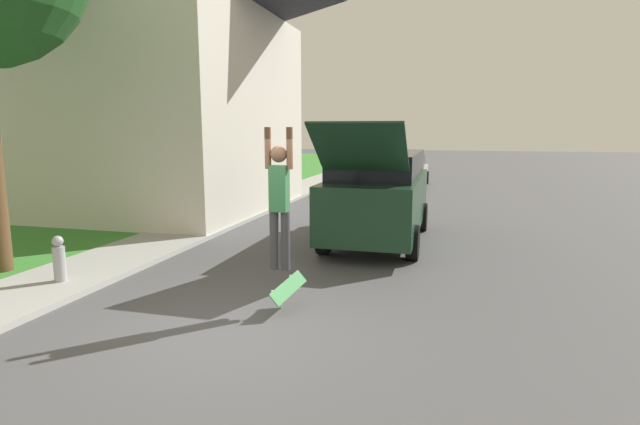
% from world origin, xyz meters
% --- Properties ---
extents(ground_plane, '(120.00, 120.00, 0.00)m').
position_xyz_m(ground_plane, '(0.00, 0.00, 0.00)').
color(ground_plane, '#49494C').
extents(lawn, '(10.00, 80.00, 0.08)m').
position_xyz_m(lawn, '(-8.00, 6.00, 0.04)').
color(lawn, '#387F2D').
rests_on(lawn, ground_plane).
extents(sidewalk, '(1.80, 80.00, 0.10)m').
position_xyz_m(sidewalk, '(-3.60, 6.00, 0.05)').
color(sidewalk, '#9E9E99').
rests_on(sidewalk, ground_plane).
extents(house, '(10.64, 8.69, 8.43)m').
position_xyz_m(house, '(-7.68, 8.81, 4.45)').
color(house, beige).
rests_on(house, lawn).
extents(lawn_tree_far, '(3.83, 3.83, 7.68)m').
position_xyz_m(lawn_tree_far, '(-5.47, 11.44, 5.81)').
color(lawn_tree_far, brown).
rests_on(lawn_tree_far, lawn).
extents(suv_parked, '(2.11, 5.74, 2.77)m').
position_xyz_m(suv_parked, '(1.25, 5.86, 1.15)').
color(suv_parked, '#193823').
rests_on(suv_parked, ground_plane).
extents(car_down_street, '(1.93, 4.06, 1.45)m').
position_xyz_m(car_down_street, '(0.81, 17.89, 0.69)').
color(car_down_street, '#B7B7BC').
rests_on(car_down_street, ground_plane).
extents(skateboarder, '(0.41, 0.24, 2.03)m').
position_xyz_m(skateboarder, '(0.55, 0.85, 1.69)').
color(skateboarder, '#38383D').
rests_on(skateboarder, ground_plane).
extents(skateboard, '(0.34, 0.79, 0.35)m').
position_xyz_m(skateboard, '(0.65, 0.89, 0.35)').
color(skateboard, '#337F3D').
rests_on(skateboard, ground_plane).
extents(fire_hydrant, '(0.20, 0.20, 0.78)m').
position_xyz_m(fire_hydrant, '(-3.43, 0.97, 0.48)').
color(fire_hydrant, '#99999E').
rests_on(fire_hydrant, sidewalk).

